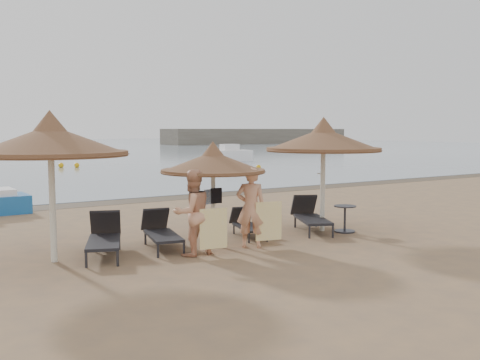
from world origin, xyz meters
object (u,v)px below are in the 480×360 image
object	(u,v)px
lounger_far_left	(104,236)
lounger_near_right	(247,224)
lounger_near_left	(161,231)
person_left	(192,206)
person_right	(251,201)
side_table	(345,220)
palapa_left	(50,141)
palapa_center	(213,163)
palapa_right	(323,140)
lounger_far_right	(310,215)

from	to	relation	value
lounger_far_left	lounger_near_right	distance (m)	3.91
lounger_near_left	lounger_near_right	bearing A→B (deg)	12.54
lounger_far_left	lounger_near_right	size ratio (longest dim) A/B	1.28
person_left	person_right	world-z (taller)	person_left
lounger_near_left	side_table	size ratio (longest dim) A/B	2.79
palapa_left	lounger_near_left	bearing A→B (deg)	2.55
palapa_center	lounger_near_left	xyz separation A→B (m)	(-1.19, 0.48, -1.64)
lounger_near_left	side_table	distance (m)	5.19
lounger_far_left	side_table	world-z (taller)	lounger_far_left
palapa_right	lounger_near_left	xyz separation A→B (m)	(-4.70, 0.47, -2.14)
palapa_left	lounger_far_left	size ratio (longest dim) A/B	1.49
palapa_right	lounger_near_right	size ratio (longest dim) A/B	1.87
palapa_right	lounger_far_left	size ratio (longest dim) A/B	1.46
side_table	lounger_near_right	bearing A→B (deg)	159.07
palapa_center	lounger_far_left	xyz separation A→B (m)	(-2.59, 0.44, -1.61)
lounger_near_right	person_left	xyz separation A→B (m)	(-2.25, -1.22, 0.80)
palapa_center	person_left	bearing A→B (deg)	-143.29
lounger_far_right	lounger_near_right	bearing A→B (deg)	-163.02
palapa_right	lounger_far_left	world-z (taller)	palapa_right
person_left	palapa_center	bearing A→B (deg)	-148.66
lounger_near_left	person_left	world-z (taller)	person_left
palapa_center	lounger_near_left	size ratio (longest dim) A/B	1.25
palapa_right	person_left	world-z (taller)	palapa_right
palapa_center	lounger_near_right	size ratio (longest dim) A/B	1.50
palapa_center	lounger_far_left	size ratio (longest dim) A/B	1.17
palapa_left	person_left	xyz separation A→B (m)	(2.79, -1.06, -1.46)
lounger_near_left	palapa_center	bearing A→B (deg)	-10.56
lounger_near_left	side_table	world-z (taller)	lounger_near_left
palapa_left	person_right	xyz separation A→B (m)	(4.35, -1.08, -1.46)
palapa_center	lounger_far_left	world-z (taller)	palapa_center
palapa_center	person_left	distance (m)	1.47
palapa_center	lounger_near_right	xyz separation A→B (m)	(1.32, 0.52, -1.70)
palapa_left	side_table	world-z (taller)	palapa_left
person_left	lounger_far_right	bearing A→B (deg)	-172.56
lounger_far_left	lounger_near_left	xyz separation A→B (m)	(1.41, 0.04, -0.03)
side_table	palapa_center	bearing A→B (deg)	173.15
palapa_center	palapa_right	world-z (taller)	palapa_right
palapa_right	person_left	bearing A→B (deg)	-171.03
lounger_far_right	person_left	size ratio (longest dim) A/B	0.97
lounger_far_left	person_right	distance (m)	3.50
lounger_far_left	lounger_far_right	bearing A→B (deg)	18.98
side_table	lounger_far_left	bearing A→B (deg)	172.07
palapa_right	person_right	world-z (taller)	palapa_right
side_table	person_right	xyz separation A→B (m)	(-3.29, -0.24, 0.78)
palapa_left	lounger_far_right	distance (m)	7.33
lounger_far_right	lounger_near_left	bearing A→B (deg)	-158.25
palapa_right	side_table	xyz separation A→B (m)	(0.40, -0.48, -2.19)
person_left	lounger_far_left	bearing A→B (deg)	-39.53
lounger_near_right	person_left	distance (m)	2.68
palapa_right	lounger_near_right	bearing A→B (deg)	166.80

